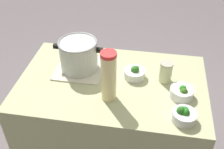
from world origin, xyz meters
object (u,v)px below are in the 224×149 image
cooking_pot (79,55)px  lemonade_pitcher (109,76)px  broccoli_bowl_back (135,73)px  broccoli_bowl_front (184,115)px  broccoli_bowl_center (182,92)px  mason_jar (166,72)px

cooking_pot → lemonade_pitcher: lemonade_pitcher is taller
cooking_pot → broccoli_bowl_back: bearing=-4.3°
lemonade_pitcher → broccoli_bowl_back: 0.27m
cooking_pot → lemonade_pitcher: size_ratio=1.03×
lemonade_pitcher → broccoli_bowl_front: 0.43m
cooking_pot → lemonade_pitcher: (0.23, -0.23, 0.04)m
broccoli_bowl_back → broccoli_bowl_front: bearing=-47.9°
lemonade_pitcher → broccoli_bowl_front: bearing=-14.3°
lemonade_pitcher → broccoli_bowl_center: (0.39, 0.08, -0.12)m
cooking_pot → broccoli_bowl_front: 0.71m
lemonade_pitcher → mason_jar: size_ratio=2.29×
broccoli_bowl_front → lemonade_pitcher: bearing=165.7°
lemonade_pitcher → broccoli_bowl_front: size_ratio=2.41×
broccoli_bowl_front → broccoli_bowl_center: size_ratio=0.94×
broccoli_bowl_front → broccoli_bowl_center: broccoli_bowl_front is taller
mason_jar → broccoli_bowl_back: size_ratio=1.01×
cooking_pot → broccoli_bowl_front: bearing=-28.1°
mason_jar → cooking_pot: bearing=176.6°
broccoli_bowl_front → mason_jar: bearing=108.0°
broccoli_bowl_center → broccoli_bowl_back: size_ratio=1.02×
cooking_pot → broccoli_bowl_back: size_ratio=2.38×
cooking_pot → mason_jar: (0.53, -0.03, -0.04)m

